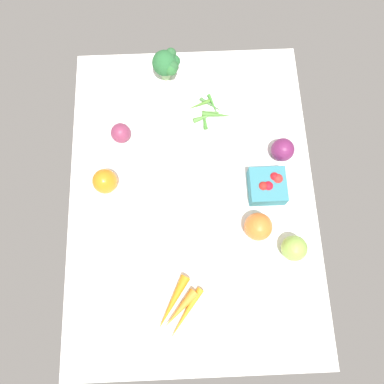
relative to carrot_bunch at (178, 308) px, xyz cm
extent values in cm
cube|color=white|center=(33.52, -5.30, -2.38)|extent=(104.00, 76.00, 2.00)
cone|color=orange|center=(1.34, 1.55, 0.08)|extent=(15.51, 10.64, 2.91)
cone|color=orange|center=(-0.47, -0.54, 0.10)|extent=(11.28, 10.92, 2.96)
cone|color=orange|center=(-1.80, -2.08, -0.31)|extent=(14.35, 10.89, 2.14)
sphere|color=#8EB84C|center=(14.92, -33.93, 2.37)|extent=(7.50, 7.50, 7.50)
sphere|color=#863253|center=(53.66, 16.56, 1.80)|extent=(6.35, 6.35, 6.35)
cone|color=#4B8333|center=(60.02, -14.76, -0.39)|extent=(3.24, 10.11, 1.97)
cone|color=#4E832D|center=(64.13, -8.80, -0.67)|extent=(4.20, 7.96, 1.41)
cone|color=#568C3F|center=(61.26, -12.20, -0.73)|extent=(2.50, 6.28, 1.30)
cone|color=#408831|center=(64.10, -13.61, -0.77)|extent=(7.80, 3.69, 1.22)
cone|color=#468C34|center=(58.85, -10.47, -0.65)|extent=(7.35, 1.89, 1.45)
cone|color=#589041|center=(59.62, -10.95, -0.51)|extent=(4.43, 8.88, 1.73)
cone|color=#4A7C3F|center=(63.98, -12.99, -0.78)|extent=(6.09, 7.75, 1.20)
sphere|color=#6F2255|center=(45.63, -34.10, 2.27)|extent=(7.29, 7.29, 7.29)
cylinder|color=#92BA7F|center=(75.81, 1.84, 0.91)|extent=(3.15, 3.15, 4.57)
sphere|color=#2A6836|center=(75.81, 1.84, 6.26)|extent=(8.18, 8.18, 8.18)
sphere|color=#237031|center=(78.98, 1.01, 5.99)|extent=(3.02, 3.02, 3.02)
sphere|color=#276432|center=(76.45, -1.37, 6.24)|extent=(3.82, 3.82, 3.82)
sphere|color=#2F6F35|center=(73.22, -0.17, 6.55)|extent=(4.09, 4.09, 4.09)
sphere|color=#2B6132|center=(73.83, -0.77, 7.08)|extent=(3.73, 3.73, 3.73)
sphere|color=#2D6234|center=(78.23, -0.36, 7.87)|extent=(3.41, 3.41, 3.41)
sphere|color=orange|center=(21.56, -24.13, 2.75)|extent=(8.25, 8.25, 8.25)
ellipsoid|color=orange|center=(37.40, 20.93, 2.69)|extent=(10.53, 10.53, 8.13)
cube|color=teal|center=(34.20, -28.26, 1.32)|extent=(11.01, 11.01, 5.39)
sphere|color=red|center=(33.15, -28.08, 3.36)|extent=(3.16, 3.16, 3.16)
sphere|color=red|center=(36.40, -30.20, 3.68)|extent=(2.70, 2.70, 2.70)
sphere|color=red|center=(35.71, -31.14, 3.36)|extent=(3.33, 3.33, 3.33)
sphere|color=red|center=(33.58, -26.53, 3.73)|extent=(2.79, 2.79, 2.79)
camera|label=1|loc=(1.44, -3.97, 107.74)|focal=34.26mm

